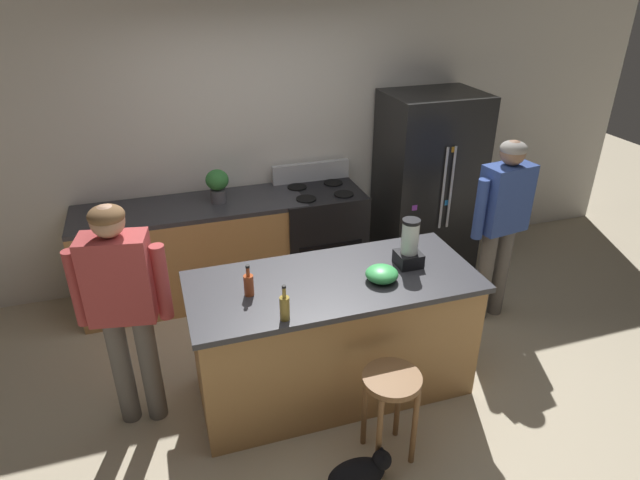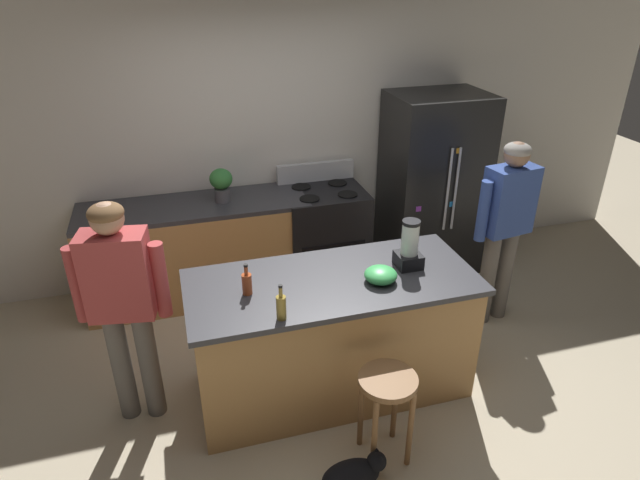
% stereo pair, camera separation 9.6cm
% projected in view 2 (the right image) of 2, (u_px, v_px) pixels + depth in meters
% --- Properties ---
extents(ground_plane, '(14.00, 14.00, 0.00)m').
position_uv_depth(ground_plane, '(331.00, 386.00, 4.06)').
color(ground_plane, beige).
extents(back_wall, '(8.00, 0.10, 2.70)m').
position_uv_depth(back_wall, '(271.00, 138.00, 5.11)').
color(back_wall, silver).
rests_on(back_wall, ground_plane).
extents(kitchen_island, '(1.96, 0.85, 0.93)m').
position_uv_depth(kitchen_island, '(332.00, 335.00, 3.85)').
color(kitchen_island, '#B7844C').
rests_on(kitchen_island, ground_plane).
extents(back_counter_run, '(2.00, 0.64, 0.93)m').
position_uv_depth(back_counter_run, '(198.00, 251.00, 4.97)').
color(back_counter_run, '#B7844C').
rests_on(back_counter_run, ground_plane).
extents(refrigerator, '(0.90, 0.73, 1.76)m').
position_uv_depth(refrigerator, '(433.00, 185.00, 5.31)').
color(refrigerator, black).
rests_on(refrigerator, ground_plane).
extents(stove_range, '(0.76, 0.65, 1.11)m').
position_uv_depth(stove_range, '(324.00, 235.00, 5.24)').
color(stove_range, black).
rests_on(stove_range, ground_plane).
extents(person_by_island_left, '(0.60, 0.29, 1.60)m').
position_uv_depth(person_by_island_left, '(122.00, 296.00, 3.38)').
color(person_by_island_left, '#66605B').
rests_on(person_by_island_left, ground_plane).
extents(person_by_sink_right, '(0.60, 0.28, 1.61)m').
position_uv_depth(person_by_sink_right, '(506.00, 218.00, 4.40)').
color(person_by_sink_right, '#66605B').
rests_on(person_by_sink_right, ground_plane).
extents(bar_stool, '(0.36, 0.36, 0.63)m').
position_uv_depth(bar_stool, '(387.00, 395.00, 3.28)').
color(bar_stool, brown).
rests_on(bar_stool, ground_plane).
extents(cat, '(0.52, 0.18, 0.26)m').
position_uv_depth(cat, '(354.00, 474.00, 3.23)').
color(cat, black).
rests_on(cat, ground_plane).
extents(potted_plant, '(0.20, 0.20, 0.30)m').
position_uv_depth(potted_plant, '(221.00, 183.00, 4.75)').
color(potted_plant, '#4C4C51').
rests_on(potted_plant, back_counter_run).
extents(blender_appliance, '(0.17, 0.17, 0.35)m').
position_uv_depth(blender_appliance, '(409.00, 247.00, 3.73)').
color(blender_appliance, black).
rests_on(blender_appliance, kitchen_island).
extents(bottle_vinegar, '(0.06, 0.06, 0.24)m').
position_uv_depth(bottle_vinegar, '(281.00, 307.00, 3.20)').
color(bottle_vinegar, olive).
rests_on(bottle_vinegar, kitchen_island).
extents(bottle_cooking_sauce, '(0.06, 0.06, 0.22)m').
position_uv_depth(bottle_cooking_sauce, '(247.00, 283.00, 3.45)').
color(bottle_cooking_sauce, '#B24C26').
rests_on(bottle_cooking_sauce, kitchen_island).
extents(mixing_bowl, '(0.22, 0.22, 0.10)m').
position_uv_depth(mixing_bowl, '(381.00, 275.00, 3.59)').
color(mixing_bowl, '#3FB259').
rests_on(mixing_bowl, kitchen_island).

